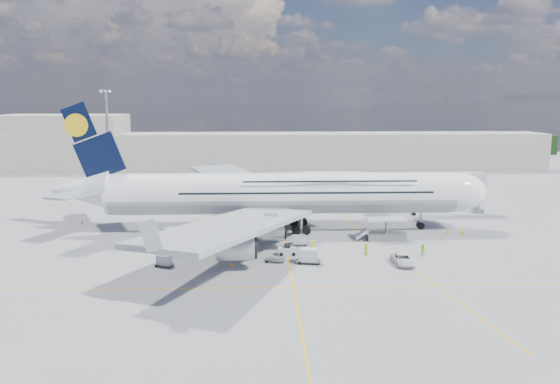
{
  "coord_description": "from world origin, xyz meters",
  "views": [
    {
      "loc": [
        -4.14,
        -85.58,
        23.55
      ],
      "look_at": [
        -0.65,
        8.0,
        7.34
      ],
      "focal_mm": 35.0,
      "sensor_mm": 36.0,
      "label": 1
    }
  ],
  "objects_px": {
    "baggage_tug": "(287,251)",
    "crew_van": "(366,249)",
    "cone_wing_right_inner": "(193,238)",
    "jet_bridge": "(430,182)",
    "crew_nose": "(462,231)",
    "crew_tug": "(313,245)",
    "dolly_row_c": "(274,260)",
    "light_mast": "(108,142)",
    "airliner": "(285,193)",
    "cone_wing_right_outer": "(231,264)",
    "dolly_nose_far": "(309,256)",
    "catering_truck_inner": "(247,203)",
    "crew_wing": "(216,242)",
    "cone_tail": "(82,222)",
    "catering_truck_outer": "(226,190)",
    "cone_wing_left_inner": "(208,208)",
    "dolly_row_a": "(189,247)",
    "dolly_back": "(168,233)",
    "cone_nose": "(448,232)",
    "cone_wing_left_outer": "(183,210)",
    "service_van": "(403,260)",
    "dolly_nose_near": "(299,240)",
    "crew_loader": "(423,250)",
    "dolly_row_b": "(164,260)"
  },
  "relations": [
    {
      "from": "crew_van",
      "to": "crew_loader",
      "type": "bearing_deg",
      "value": -124.57
    },
    {
      "from": "cone_wing_left_outer",
      "to": "cone_tail",
      "type": "height_order",
      "value": "cone_tail"
    },
    {
      "from": "dolly_nose_far",
      "to": "crew_tug",
      "type": "relative_size",
      "value": 1.92
    },
    {
      "from": "dolly_nose_near",
      "to": "crew_loader",
      "type": "xyz_separation_m",
      "value": [
        18.2,
        -7.0,
        0.09
      ]
    },
    {
      "from": "airliner",
      "to": "cone_wing_right_outer",
      "type": "relative_size",
      "value": 129.93
    },
    {
      "from": "light_mast",
      "to": "cone_wing_right_outer",
      "type": "bearing_deg",
      "value": -60.52
    },
    {
      "from": "dolly_row_c",
      "to": "crew_nose",
      "type": "relative_size",
      "value": 1.63
    },
    {
      "from": "cone_wing_right_inner",
      "to": "cone_tail",
      "type": "distance_m",
      "value": 26.13
    },
    {
      "from": "dolly_back",
      "to": "cone_wing_left_outer",
      "type": "height_order",
      "value": "dolly_back"
    },
    {
      "from": "crew_van",
      "to": "cone_tail",
      "type": "xyz_separation_m",
      "value": [
        -49.94,
        22.82,
        -0.68
      ]
    },
    {
      "from": "jet_bridge",
      "to": "catering_truck_inner",
      "type": "distance_m",
      "value": 37.04
    },
    {
      "from": "airliner",
      "to": "catering_truck_inner",
      "type": "xyz_separation_m",
      "value": [
        -7.01,
        14.52,
        -4.73
      ]
    },
    {
      "from": "crew_nose",
      "to": "crew_loader",
      "type": "xyz_separation_m",
      "value": [
        -10.34,
        -11.85,
        0.05
      ]
    },
    {
      "from": "airliner",
      "to": "crew_tug",
      "type": "relative_size",
      "value": 41.75
    },
    {
      "from": "dolly_back",
      "to": "cone_nose",
      "type": "xyz_separation_m",
      "value": [
        48.53,
        1.56,
        -0.72
      ]
    },
    {
      "from": "dolly_nose_far",
      "to": "dolly_back",
      "type": "bearing_deg",
      "value": 155.57
    },
    {
      "from": "crew_van",
      "to": "cone_wing_left_inner",
      "type": "xyz_separation_m",
      "value": [
        -27.14,
        35.02,
        -0.71
      ]
    },
    {
      "from": "dolly_row_c",
      "to": "cone_wing_left_outer",
      "type": "relative_size",
      "value": 5.53
    },
    {
      "from": "cone_wing_left_outer",
      "to": "dolly_nose_far",
      "type": "bearing_deg",
      "value": -58.04
    },
    {
      "from": "dolly_row_c",
      "to": "dolly_nose_far",
      "type": "xyz_separation_m",
      "value": [
        4.93,
        -0.82,
        0.84
      ]
    },
    {
      "from": "cone_wing_right_inner",
      "to": "jet_bridge",
      "type": "bearing_deg",
      "value": 21.05
    },
    {
      "from": "baggage_tug",
      "to": "catering_truck_inner",
      "type": "height_order",
      "value": "catering_truck_inner"
    },
    {
      "from": "jet_bridge",
      "to": "cone_wing_left_inner",
      "type": "relative_size",
      "value": 32.89
    },
    {
      "from": "dolly_row_b",
      "to": "dolly_nose_near",
      "type": "relative_size",
      "value": 1.07
    },
    {
      "from": "dolly_nose_far",
      "to": "crew_wing",
      "type": "bearing_deg",
      "value": 156.36
    },
    {
      "from": "catering_truck_outer",
      "to": "cone_wing_left_inner",
      "type": "xyz_separation_m",
      "value": [
        -2.79,
        -15.25,
        -1.38
      ]
    },
    {
      "from": "jet_bridge",
      "to": "crew_nose",
      "type": "distance_m",
      "value": 17.57
    },
    {
      "from": "airliner",
      "to": "cone_tail",
      "type": "xyz_separation_m",
      "value": [
        -38.23,
        6.7,
        -6.56
      ]
    },
    {
      "from": "dolly_nose_far",
      "to": "baggage_tug",
      "type": "distance_m",
      "value": 5.13
    },
    {
      "from": "crew_van",
      "to": "cone_wing_left_inner",
      "type": "distance_m",
      "value": 44.31
    },
    {
      "from": "crew_nose",
      "to": "crew_tug",
      "type": "relative_size",
      "value": 1.01
    },
    {
      "from": "dolly_row_a",
      "to": "cone_wing_left_inner",
      "type": "height_order",
      "value": "dolly_row_a"
    },
    {
      "from": "catering_truck_inner",
      "to": "airliner",
      "type": "bearing_deg",
      "value": -70.48
    },
    {
      "from": "jet_bridge",
      "to": "cone_wing_right_inner",
      "type": "relative_size",
      "value": 29.66
    },
    {
      "from": "dolly_row_a",
      "to": "dolly_row_c",
      "type": "xyz_separation_m",
      "value": [
        12.83,
        -4.3,
        -0.83
      ]
    },
    {
      "from": "jet_bridge",
      "to": "service_van",
      "type": "height_order",
      "value": "jet_bridge"
    },
    {
      "from": "crew_nose",
      "to": "cone_wing_right_inner",
      "type": "bearing_deg",
      "value": 136.7
    },
    {
      "from": "catering_truck_inner",
      "to": "catering_truck_outer",
      "type": "relative_size",
      "value": 1.2
    },
    {
      "from": "baggage_tug",
      "to": "cone_wing_left_inner",
      "type": "bearing_deg",
      "value": 113.86
    },
    {
      "from": "dolly_row_c",
      "to": "light_mast",
      "type": "bearing_deg",
      "value": 144.95
    },
    {
      "from": "crew_wing",
      "to": "jet_bridge",
      "type": "bearing_deg",
      "value": -36.75
    },
    {
      "from": "crew_tug",
      "to": "crew_wing",
      "type": "bearing_deg",
      "value": 177.83
    },
    {
      "from": "airliner",
      "to": "catering_truck_inner",
      "type": "bearing_deg",
      "value": 115.78
    },
    {
      "from": "service_van",
      "to": "cone_wing_right_outer",
      "type": "bearing_deg",
      "value": 177.89
    },
    {
      "from": "catering_truck_outer",
      "to": "cone_wing_right_outer",
      "type": "relative_size",
      "value": 10.66
    },
    {
      "from": "jet_bridge",
      "to": "service_van",
      "type": "bearing_deg",
      "value": -112.97
    },
    {
      "from": "catering_truck_outer",
      "to": "cone_wing_right_outer",
      "type": "height_order",
      "value": "catering_truck_outer"
    },
    {
      "from": "baggage_tug",
      "to": "crew_van",
      "type": "xyz_separation_m",
      "value": [
        12.04,
        -0.25,
        0.27
      ]
    },
    {
      "from": "dolly_nose_far",
      "to": "crew_nose",
      "type": "distance_m",
      "value": 31.36
    },
    {
      "from": "airliner",
      "to": "crew_loader",
      "type": "height_order",
      "value": "airliner"
    }
  ]
}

